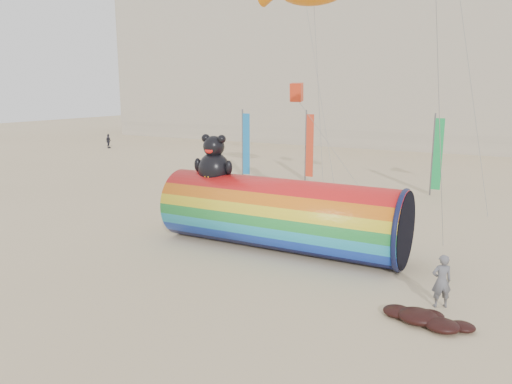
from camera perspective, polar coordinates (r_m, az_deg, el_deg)
The scene contains 6 objects.
ground at distance 20.79m, azimuth -3.21°, elevation -7.10°, with size 160.00×160.00×0.00m, color #CCB58C.
hotel_building at distance 66.63m, azimuth 9.10°, elevation 14.75°, with size 60.40×15.40×20.60m.
windsock_assembly at distance 21.04m, azimuth 2.76°, elevation -2.33°, with size 10.43×3.18×4.81m.
kite_handler at distance 16.74m, azimuth 20.44°, elevation -9.52°, with size 0.62×0.41×1.71m, color slate.
fabric_bundle at distance 15.72m, azimuth 18.77°, elevation -13.51°, with size 2.62×1.35×0.41m.
festival_banners at distance 35.19m, azimuth 7.84°, elevation 5.02°, with size 14.08×1.33×5.20m.
Camera 1 is at (10.37, -16.71, 6.73)m, focal length 35.00 mm.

